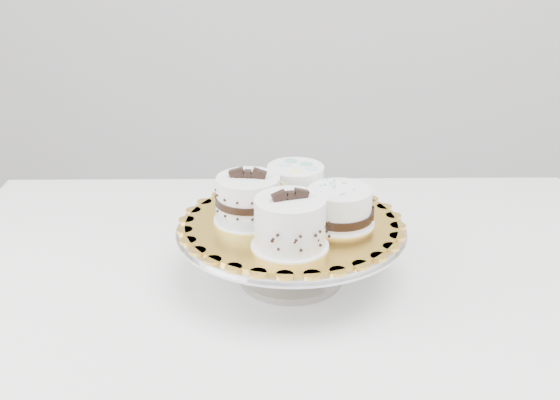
# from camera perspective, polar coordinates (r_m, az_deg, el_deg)

# --- Properties ---
(table) EXTENTS (1.34, 0.95, 0.75)m
(table) POSITION_cam_1_polar(r_m,az_deg,el_deg) (1.28, 0.68, -8.30)
(table) COLOR white
(table) RESTS_ON floor
(cake_stand) EXTENTS (0.38, 0.38, 0.10)m
(cake_stand) POSITION_cam_1_polar(r_m,az_deg,el_deg) (1.17, 0.91, -3.45)
(cake_stand) COLOR gray
(cake_stand) RESTS_ON table
(cake_board) EXTENTS (0.41, 0.41, 0.01)m
(cake_board) POSITION_cam_1_polar(r_m,az_deg,el_deg) (1.16, 0.92, -1.91)
(cake_board) COLOR gold
(cake_board) RESTS_ON cake_stand
(cake_swirl) EXTENTS (0.14, 0.14, 0.10)m
(cake_swirl) POSITION_cam_1_polar(r_m,az_deg,el_deg) (1.06, 0.81, -1.96)
(cake_swirl) COLOR white
(cake_swirl) RESTS_ON cake_board
(cake_banded) EXTENTS (0.12, 0.12, 0.09)m
(cake_banded) POSITION_cam_1_polar(r_m,az_deg,el_deg) (1.15, -2.59, -0.06)
(cake_banded) COLOR white
(cake_banded) RESTS_ON cake_board
(cake_dots) EXTENTS (0.12, 0.12, 0.07)m
(cake_dots) POSITION_cam_1_polar(r_m,az_deg,el_deg) (1.21, 1.27, 1.19)
(cake_dots) COLOR white
(cake_dots) RESTS_ON cake_board
(cake_ribbon) EXTENTS (0.12, 0.12, 0.06)m
(cake_ribbon) POSITION_cam_1_polar(r_m,az_deg,el_deg) (1.15, 4.92, -0.61)
(cake_ribbon) COLOR white
(cake_ribbon) RESTS_ON cake_board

